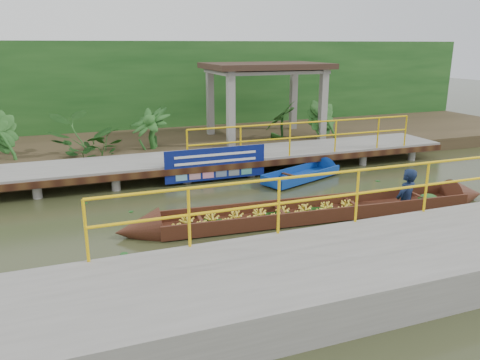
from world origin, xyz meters
name	(u,v)px	position (x,y,z in m)	size (l,w,h in m)	color
ground	(254,208)	(0.00, 0.00, 0.00)	(80.00, 80.00, 0.00)	#2B3018
land_strip	(181,142)	(0.00, 7.50, 0.23)	(30.00, 8.00, 0.45)	#332919
far_dock	(213,158)	(0.02, 3.43, 0.48)	(16.00, 2.06, 1.66)	slate
near_dock	(402,262)	(1.00, -4.20, 0.30)	(18.00, 2.40, 1.73)	slate
pavilion	(266,74)	(3.00, 6.30, 2.82)	(4.40, 3.00, 3.00)	slate
foliage_backdrop	(166,90)	(0.00, 10.00, 2.00)	(30.00, 0.80, 4.00)	#174516
vendor_boat	(334,204)	(1.56, -1.09, 0.27)	(9.26, 1.52, 2.18)	#3B1F10
moored_blue_boat	(317,172)	(2.90, 2.05, 0.13)	(3.10, 1.85, 0.72)	navy
blue_banner	(216,164)	(-0.19, 2.48, 0.56)	(3.00, 0.04, 0.94)	navy
tropical_plants	(144,126)	(-1.75, 5.30, 1.28)	(14.32, 1.32, 1.65)	#174516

